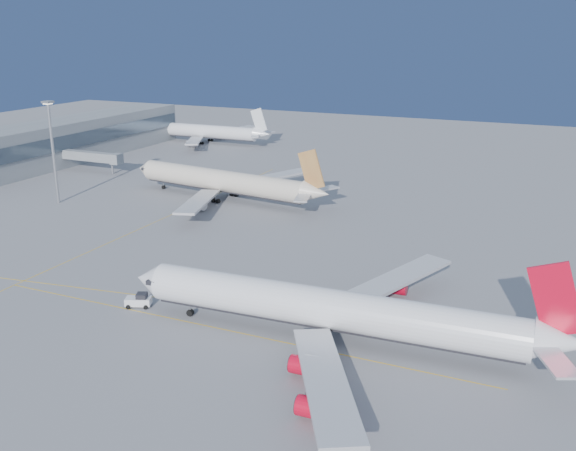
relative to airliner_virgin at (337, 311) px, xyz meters
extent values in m
plane|color=slate|center=(-24.06, 10.63, -5.37)|extent=(500.00, 500.00, 0.00)
cube|color=gray|center=(-139.06, 95.63, 2.13)|extent=(18.00, 110.00, 15.00)
cube|color=#3F4C59|center=(-129.86, 95.63, 3.63)|extent=(0.40, 107.80, 5.00)
cube|color=gray|center=(-119.06, 82.63, -0.17)|extent=(22.00, 3.00, 3.00)
cylinder|color=gray|center=(-110.06, 82.63, -2.77)|extent=(0.70, 0.70, 5.20)
cube|color=gray|center=(-108.06, 82.63, -0.17)|extent=(3.20, 3.60, 3.40)
cube|color=#DEA80C|center=(-19.06, -3.37, -5.36)|extent=(90.00, 0.18, 0.02)
cube|color=#DEA80C|center=(-24.06, 4.63, -5.36)|extent=(118.86, 16.88, 0.02)
cube|color=#DEA80C|center=(-64.06, 40.63, -5.36)|extent=(0.18, 140.00, 0.02)
cylinder|color=white|center=(-1.57, -0.07, 0.18)|extent=(59.97, 8.88, 6.19)
cone|color=white|center=(-33.76, -1.53, 0.18)|extent=(5.08, 6.40, 6.19)
cone|color=white|center=(32.00, 1.45, 0.82)|extent=(7.73, 6.21, 5.88)
cube|color=black|center=(-31.74, -1.43, 0.82)|extent=(1.97, 5.95, 0.75)
cube|color=#B7B7BC|center=(4.62, -17.14, -1.52)|extent=(19.63, 29.80, 0.59)
cube|color=#B7B7BC|center=(3.05, 17.48, -1.52)|extent=(17.34, 30.58, 0.59)
cube|color=red|center=(30.41, 1.37, 6.79)|extent=(8.22, 0.85, 11.29)
cylinder|color=gray|center=(-26.05, -1.18, -3.56)|extent=(0.26, 0.26, 2.45)
cylinder|color=black|center=(-26.05, -1.18, -4.78)|extent=(1.21, 0.80, 1.17)
cylinder|color=gray|center=(-0.31, -4.39, -3.56)|extent=(0.34, 0.34, 2.45)
cylinder|color=black|center=(-0.31, -4.39, -4.78)|extent=(1.22, 1.01, 1.17)
cylinder|color=gray|center=(-0.70, 4.35, -3.56)|extent=(0.34, 0.34, 2.45)
cylinder|color=black|center=(-0.70, 4.35, -4.78)|extent=(1.22, 1.01, 1.17)
cylinder|color=red|center=(0.05, -11.77, -3.52)|extent=(5.24, 2.90, 2.67)
cylinder|color=red|center=(4.99, -20.84, -3.52)|extent=(5.24, 2.90, 2.67)
cylinder|color=red|center=(-1.01, 11.72, -3.52)|extent=(5.24, 2.90, 2.67)
cylinder|color=red|center=(3.09, 21.20, -3.52)|extent=(5.24, 2.90, 2.67)
cylinder|color=beige|center=(-60.00, 68.86, 0.04)|extent=(54.91, 13.37, 5.99)
cone|color=beige|center=(-89.33, 72.89, 0.04)|extent=(5.50, 6.57, 5.99)
cone|color=beige|center=(-29.31, 64.63, 0.67)|extent=(8.06, 6.64, 5.69)
cube|color=black|center=(-87.36, 72.62, 0.67)|extent=(2.44, 5.86, 0.74)
cube|color=#B7B7BC|center=(-57.23, 51.82, -1.61)|extent=(14.30, 29.62, 0.58)
cube|color=#B7B7BC|center=(-52.73, 84.51, -1.61)|extent=(20.86, 27.43, 0.58)
cube|color=#B58343|center=(-30.87, 64.85, 6.52)|extent=(8.06, 1.57, 11.11)
cylinder|color=gray|center=(-82.18, 71.91, -3.58)|extent=(0.25, 0.25, 2.42)
cylinder|color=black|center=(-82.18, 71.91, -4.79)|extent=(1.24, 0.89, 1.16)
cylinder|color=gray|center=(-59.54, 64.50, -3.58)|extent=(0.34, 0.34, 2.42)
cylinder|color=black|center=(-59.54, 64.50, -4.79)|extent=(1.27, 1.09, 1.16)
cylinder|color=gray|center=(-58.38, 72.93, -3.58)|extent=(0.34, 0.34, 2.42)
cylinder|color=black|center=(-58.38, 72.93, -4.79)|extent=(1.27, 1.09, 1.16)
cylinder|color=#B7B7BC|center=(-59.81, 55.15, -3.58)|extent=(5.35, 3.29, 2.63)
cylinder|color=#B7B7BC|center=(-56.11, 82.00, -3.58)|extent=(5.35, 3.29, 2.63)
cylinder|color=white|center=(-113.91, 147.30, -0.43)|extent=(48.54, 6.18, 5.43)
cone|color=white|center=(-140.27, 146.89, -0.43)|extent=(4.45, 5.50, 5.43)
cone|color=white|center=(-86.28, 147.72, 0.16)|extent=(6.86, 5.26, 5.16)
cube|color=black|center=(-138.43, 146.92, 0.16)|extent=(1.63, 5.18, 0.68)
cube|color=#B7B7BC|center=(-109.24, 132.65, -1.92)|extent=(16.29, 25.60, 0.53)
cube|color=#B7B7BC|center=(-109.69, 162.08, -1.92)|extent=(15.63, 25.82, 0.53)
cube|color=silver|center=(-87.74, 147.70, 5.54)|extent=(7.46, 0.55, 10.26)
cylinder|color=gray|center=(-133.78, 146.99, -3.72)|extent=(0.23, 0.23, 2.23)
cylinder|color=black|center=(-133.78, 146.99, -4.84)|extent=(1.08, 0.69, 1.07)
cylinder|color=gray|center=(-112.88, 143.43, -3.72)|extent=(0.31, 0.31, 2.23)
cylinder|color=black|center=(-112.88, 143.43, -4.84)|extent=(1.08, 0.89, 1.07)
cylinder|color=gray|center=(-113.00, 151.19, -3.72)|extent=(0.31, 0.31, 2.23)
cylinder|color=black|center=(-113.00, 151.19, -4.84)|extent=(1.08, 0.89, 1.07)
cylinder|color=#B7B7BC|center=(-112.01, 135.23, -3.74)|extent=(4.69, 2.49, 2.42)
cylinder|color=#B7B7BC|center=(-112.38, 159.42, -3.74)|extent=(4.69, 2.49, 2.42)
cube|color=white|center=(-36.44, -1.63, -4.38)|extent=(4.92, 3.72, 1.33)
cube|color=black|center=(-35.83, -1.38, -3.38)|extent=(2.35, 2.41, 0.99)
cylinder|color=black|center=(-37.43, -3.29, -4.98)|extent=(0.86, 0.65, 0.77)
cylinder|color=black|center=(-38.31, -1.14, -4.98)|extent=(0.86, 0.65, 0.77)
cylinder|color=black|center=(-34.57, -2.11, -4.98)|extent=(0.86, 0.65, 0.77)
cylinder|color=black|center=(-35.45, 0.03, -4.98)|extent=(0.86, 0.65, 0.77)
cylinder|color=gray|center=(-99.85, 46.52, 8.48)|extent=(0.78, 0.78, 27.70)
cube|color=gray|center=(-99.85, 46.52, 22.55)|extent=(2.44, 2.44, 0.55)
cube|color=white|center=(-99.85, 46.52, 22.11)|extent=(1.77, 1.77, 0.28)
camera|label=1|loc=(30.10, -85.33, 41.67)|focal=40.00mm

